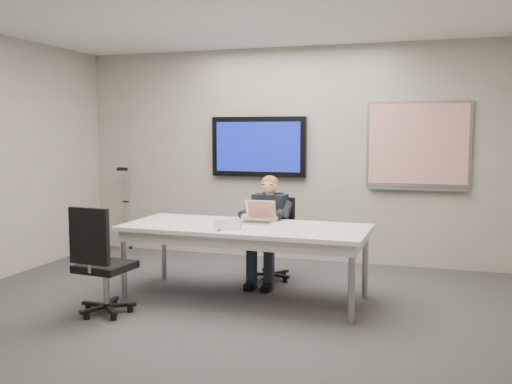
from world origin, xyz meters
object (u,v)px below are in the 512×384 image
(office_chair_far, at_px, (273,254))
(laptop, at_px, (258,217))
(conference_table, at_px, (245,234))
(office_chair_near, at_px, (103,281))
(seated_person, at_px, (266,241))

(office_chair_far, bearing_deg, laptop, -69.05)
(conference_table, height_order, office_chair_near, office_chair_near)
(office_chair_far, distance_m, office_chair_near, 2.08)
(seated_person, xyz_separation_m, laptop, (0.04, -0.41, 0.33))
(office_chair_near, relative_size, seated_person, 0.85)
(office_chair_near, xyz_separation_m, laptop, (1.16, 1.10, 0.50))
(conference_table, distance_m, laptop, 0.27)
(laptop, bearing_deg, office_chair_near, -138.80)
(office_chair_far, xyz_separation_m, seated_person, (-0.01, -0.22, 0.19))
(office_chair_far, relative_size, office_chair_near, 0.92)
(conference_table, height_order, laptop, laptop)
(conference_table, xyz_separation_m, laptop, (0.07, 0.21, 0.14))
(office_chair_near, height_order, laptop, office_chair_near)
(laptop, bearing_deg, conference_table, -111.60)
(conference_table, bearing_deg, laptop, 71.65)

